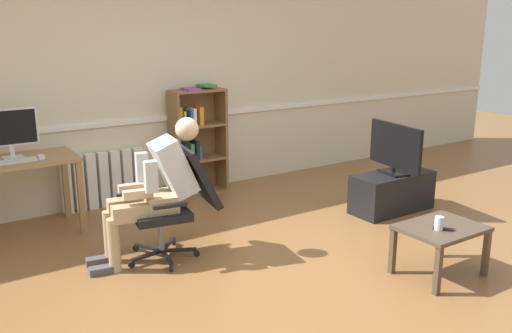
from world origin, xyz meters
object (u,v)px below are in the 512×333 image
(imac_monitor, at_px, (10,130))
(spare_remote, at_px, (443,229))
(person_seated, at_px, (155,187))
(coffee_table, at_px, (441,233))
(keyboard, at_px, (14,161))
(drinking_glass, at_px, (439,223))
(tv_screen, at_px, (395,148))
(radiator, at_px, (104,180))
(office_chair, at_px, (178,199))
(computer_mouse, at_px, (41,157))
(bookshelf, at_px, (195,144))
(computer_desk, at_px, (10,171))
(tv_stand, at_px, (392,192))

(imac_monitor, distance_m, spare_remote, 3.94)
(person_seated, bearing_deg, coffee_table, 57.97)
(imac_monitor, distance_m, keyboard, 0.34)
(person_seated, relative_size, drinking_glass, 11.37)
(person_seated, height_order, tv_screen, person_seated)
(radiator, height_order, drinking_glass, radiator)
(office_chair, bearing_deg, imac_monitor, -132.86)
(drinking_glass, bearing_deg, tv_screen, 54.67)
(computer_mouse, bearing_deg, drinking_glass, -48.99)
(bookshelf, bearing_deg, office_chair, -121.95)
(tv_screen, bearing_deg, person_seated, 93.57)
(keyboard, relative_size, tv_screen, 0.50)
(office_chair, bearing_deg, spare_remote, 53.03)
(drinking_glass, bearing_deg, person_seated, 136.89)
(computer_desk, height_order, computer_mouse, computer_mouse)
(tv_screen, bearing_deg, bookshelf, 48.50)
(bookshelf, distance_m, radiator, 1.13)
(computer_desk, relative_size, keyboard, 3.04)
(keyboard, xyz_separation_m, person_seated, (0.90, -1.10, -0.11))
(imac_monitor, height_order, computer_mouse, imac_monitor)
(radiator, height_order, coffee_table, radiator)
(bookshelf, relative_size, person_seated, 1.06)
(office_chair, bearing_deg, tv_screen, 94.24)
(office_chair, xyz_separation_m, tv_stand, (2.45, -0.20, -0.31))
(tv_screen, bearing_deg, computer_desk, 76.12)
(computer_desk, bearing_deg, coffee_table, -45.88)
(bookshelf, distance_m, office_chair, 1.84)
(bookshelf, distance_m, coffee_table, 3.14)
(drinking_glass, relative_size, spare_remote, 0.72)
(radiator, bearing_deg, imac_monitor, -161.72)
(office_chair, bearing_deg, computer_desk, -129.90)
(imac_monitor, height_order, coffee_table, imac_monitor)
(tv_screen, distance_m, spare_remote, 1.68)
(imac_monitor, relative_size, coffee_table, 0.78)
(computer_desk, distance_m, imac_monitor, 0.39)
(office_chair, bearing_deg, bookshelf, 157.00)
(coffee_table, bearing_deg, tv_screen, 56.45)
(person_seated, bearing_deg, keyboard, -131.81)
(computer_desk, xyz_separation_m, office_chair, (1.11, -1.27, -0.12))
(keyboard, xyz_separation_m, tv_screen, (3.54, -1.33, -0.06))
(radiator, bearing_deg, bookshelf, -5.14)
(keyboard, distance_m, spare_remote, 3.77)
(radiator, bearing_deg, spare_remote, -63.15)
(computer_mouse, height_order, tv_screen, tv_screen)
(imac_monitor, distance_m, bookshelf, 2.09)
(computer_desk, height_order, keyboard, keyboard)
(bookshelf, relative_size, tv_screen, 1.64)
(imac_monitor, xyz_separation_m, tv_screen, (3.51, -1.55, -0.32))
(radiator, xyz_separation_m, spare_remote, (1.64, -3.23, 0.11))
(computer_mouse, height_order, tv_stand, computer_mouse)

